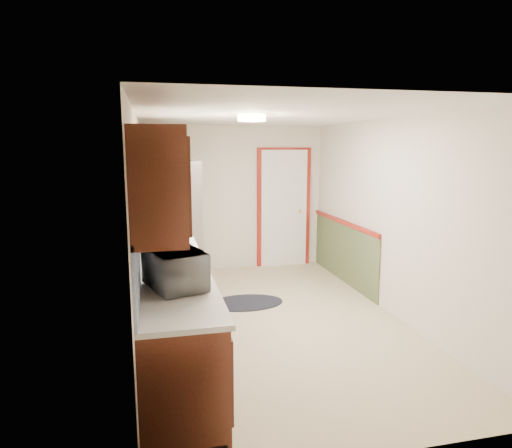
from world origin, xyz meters
TOP-DOWN VIEW (x-y plane):
  - room_shell at (0.00, 0.00)m, footprint 3.20×5.20m
  - kitchen_run at (-1.24, -0.29)m, footprint 0.63×4.00m
  - back_wall_trim at (0.99, 2.21)m, footprint 1.12×2.30m
  - ceiling_fixture at (-0.30, -0.20)m, footprint 0.30×0.30m
  - microwave at (-1.20, -1.42)m, footprint 0.48×0.64m
  - refrigerator at (-1.02, 2.05)m, footprint 0.78×0.78m
  - rug at (-0.20, 0.67)m, footprint 1.01×0.65m
  - cooktop at (-1.19, 1.40)m, footprint 0.49×0.59m

SIDE VIEW (x-z plane):
  - rug at x=-0.20m, z-range 0.00..0.01m
  - kitchen_run at x=-1.24m, z-range -0.29..1.91m
  - back_wall_trim at x=0.99m, z-range -0.15..1.93m
  - refrigerator at x=-1.02m, z-range 0.00..1.85m
  - cooktop at x=-1.19m, z-range 0.94..0.96m
  - microwave at x=-1.20m, z-range 0.94..1.32m
  - room_shell at x=0.00m, z-range -0.06..2.46m
  - ceiling_fixture at x=-0.30m, z-range 2.33..2.39m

